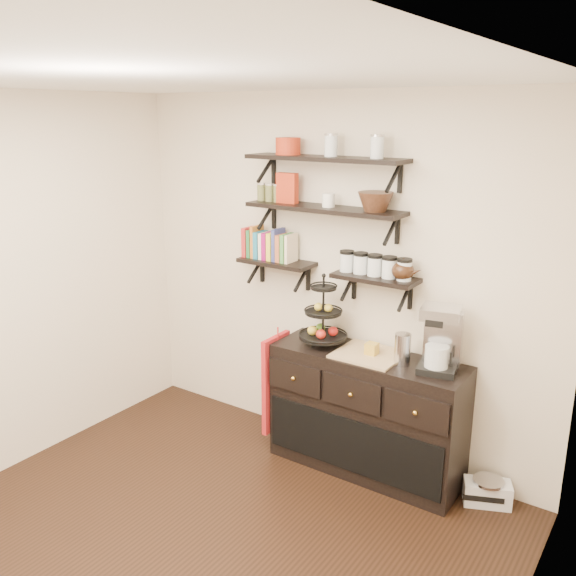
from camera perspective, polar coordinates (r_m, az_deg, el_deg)
The scene contains 22 objects.
floor at distance 3.97m, azimuth -10.39°, elevation -24.04°, with size 3.50×3.50×0.00m, color black.
ceiling at distance 3.05m, azimuth -13.05°, elevation 18.72°, with size 3.50×3.50×0.02m, color white.
back_wall at distance 4.59m, azimuth 4.12°, elevation 1.01°, with size 3.50×0.02×2.70m, color beige.
right_wall at distance 2.45m, azimuth 19.50°, elevation -13.89°, with size 0.02×3.50×2.70m, color beige.
shelf_top at distance 4.34m, azimuth 3.46°, elevation 11.96°, with size 1.20×0.27×0.23m.
shelf_mid at distance 4.37m, azimuth 3.38°, elevation 7.39°, with size 1.20×0.27×0.23m.
shelf_low_left at distance 4.70m, azimuth -1.03°, elevation 2.37°, with size 0.60×0.25×0.23m.
shelf_low_right at distance 4.28m, azimuth 8.20°, elevation 0.86°, with size 0.60×0.25×0.23m.
cookbooks at distance 4.70m, azimuth -1.71°, elevation 4.10°, with size 0.40×0.15×0.26m.
glass_canisters at distance 4.26m, azimuth 8.12°, elevation 2.00°, with size 0.54×0.10×0.13m.
sideboard at distance 4.53m, azimuth 7.35°, elevation -11.52°, with size 1.40×0.50×0.92m.
fruit_stand at distance 4.45m, azimuth 3.36°, elevation -3.15°, with size 0.35×0.35×0.51m.
candle at distance 4.31m, azimuth 7.84°, elevation -5.64°, with size 0.08×0.08×0.08m, color gold.
coffee_maker at distance 4.11m, azimuth 14.09°, elevation -4.74°, with size 0.28×0.28×0.45m.
thermal_carafe at distance 4.18m, azimuth 10.66°, elevation -5.66°, with size 0.11×0.11×0.22m, color silver.
apron at distance 4.75m, azimuth -1.13°, elevation -8.82°, with size 0.04×0.33×0.76m, color #9F1C11.
radio at distance 4.51m, azimuth 18.14°, elevation -17.68°, with size 0.34×0.27×0.18m.
recipe_box at distance 4.52m, azimuth -0.07°, elevation 9.34°, with size 0.16×0.06×0.22m, color #A82B13.
walnut_bowl at distance 4.17m, azimuth 8.17°, elevation 7.99°, with size 0.24×0.24×0.13m, color black, non-canonical shape.
ramekins at distance 4.34m, azimuth 3.81°, elevation 8.20°, with size 0.09×0.09×0.10m, color white.
teapot at distance 4.18m, azimuth 10.70°, elevation 1.74°, with size 0.20×0.15×0.15m, color black, non-canonical shape.
red_pot at distance 4.49m, azimuth 0.00°, elevation 13.14°, with size 0.18×0.18×0.12m, color #A82B13.
Camera 1 is at (2.21, -2.10, 2.53)m, focal length 38.00 mm.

